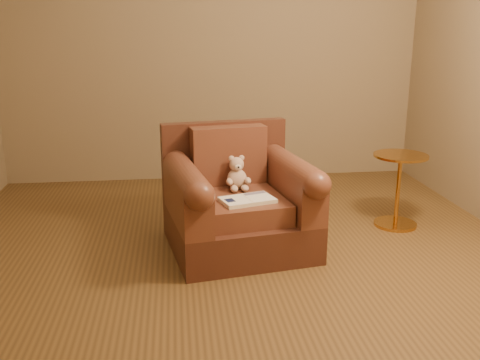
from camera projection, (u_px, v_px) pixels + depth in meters
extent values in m
plane|color=brown|center=(236.00, 259.00, 3.51)|extent=(4.00, 4.00, 0.00)
cube|color=#846F51|center=(211.00, 39.00, 5.04)|extent=(4.00, 0.02, 2.70)
cube|color=#846F51|center=(334.00, 82.00, 1.22)|extent=(4.00, 0.02, 2.70)
cube|color=#482418|center=(239.00, 230.00, 3.65)|extent=(1.04, 1.00, 0.25)
cube|color=#482418|center=(224.00, 159.00, 3.89)|extent=(0.91, 0.24, 0.56)
cube|color=brown|center=(241.00, 205.00, 3.56)|extent=(0.62, 0.71, 0.14)
cube|color=brown|center=(228.00, 155.00, 3.77)|extent=(0.54, 0.23, 0.41)
cube|color=brown|center=(187.00, 199.00, 3.44)|extent=(0.31, 0.79, 0.29)
cube|color=brown|center=(292.00, 190.00, 3.63)|extent=(0.31, 0.79, 0.29)
cylinder|color=brown|center=(186.00, 178.00, 3.39)|extent=(0.31, 0.79, 0.18)
cylinder|color=brown|center=(293.00, 169.00, 3.59)|extent=(0.31, 0.79, 0.18)
ellipsoid|color=tan|center=(237.00, 179.00, 3.68)|extent=(0.14, 0.12, 0.15)
sphere|color=tan|center=(237.00, 164.00, 3.66)|extent=(0.10, 0.10, 0.10)
ellipsoid|color=tan|center=(231.00, 158.00, 3.65)|extent=(0.04, 0.02, 0.04)
ellipsoid|color=tan|center=(241.00, 158.00, 3.66)|extent=(0.04, 0.02, 0.04)
ellipsoid|color=beige|center=(238.00, 167.00, 3.62)|extent=(0.05, 0.03, 0.04)
sphere|color=black|center=(239.00, 167.00, 3.60)|extent=(0.01, 0.01, 0.01)
ellipsoid|color=tan|center=(229.00, 182.00, 3.62)|extent=(0.05, 0.09, 0.05)
ellipsoid|color=tan|center=(248.00, 181.00, 3.64)|extent=(0.05, 0.09, 0.05)
ellipsoid|color=tan|center=(234.00, 189.00, 3.61)|extent=(0.05, 0.09, 0.05)
ellipsoid|color=tan|center=(245.00, 188.00, 3.62)|extent=(0.05, 0.09, 0.05)
cube|color=beige|center=(247.00, 200.00, 3.41)|extent=(0.38, 0.29, 0.02)
cube|color=white|center=(235.00, 200.00, 3.38)|extent=(0.21, 0.24, 0.00)
cube|color=white|center=(259.00, 197.00, 3.44)|extent=(0.21, 0.24, 0.00)
cube|color=beige|center=(247.00, 198.00, 3.41)|extent=(0.06, 0.19, 0.00)
cube|color=#0F1638|center=(230.00, 200.00, 3.36)|extent=(0.07, 0.08, 0.00)
cube|color=slate|center=(255.00, 193.00, 3.50)|extent=(0.16, 0.08, 0.00)
cylinder|color=#C78836|center=(395.00, 224.00, 4.10)|extent=(0.32, 0.32, 0.02)
cylinder|color=#C78836|center=(398.00, 191.00, 4.02)|extent=(0.03, 0.03, 0.52)
cylinder|color=#C78836|center=(401.00, 156.00, 3.95)|extent=(0.40, 0.40, 0.02)
cylinder|color=#C78836|center=(401.00, 157.00, 3.95)|extent=(0.03, 0.03, 0.02)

